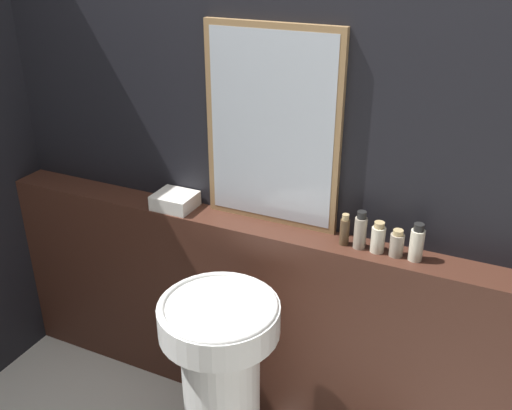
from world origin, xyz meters
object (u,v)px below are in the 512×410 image
object	(u,v)px
mirror	(272,129)
hand_soap_bottle	(417,243)
conditioner_bottle	(360,231)
lotion_bottle	(378,238)
towel_stack	(175,201)
shampoo_bottle	(345,231)
pedestal_sink	(221,376)
body_wash_bottle	(397,244)

from	to	relation	value
mirror	hand_soap_bottle	size ratio (longest dim) A/B	5.41
conditioner_bottle	hand_soap_bottle	xyz separation A→B (m)	(0.22, 0.00, -0.00)
lotion_bottle	hand_soap_bottle	xyz separation A→B (m)	(0.15, 0.00, 0.01)
towel_stack	mirror	bearing A→B (deg)	8.59
mirror	lotion_bottle	distance (m)	0.61
conditioner_bottle	lotion_bottle	xyz separation A→B (m)	(0.07, -0.00, -0.01)
shampoo_bottle	hand_soap_bottle	bearing A→B (deg)	0.00
shampoo_bottle	lotion_bottle	xyz separation A→B (m)	(0.14, -0.00, -0.00)
shampoo_bottle	conditioner_bottle	world-z (taller)	conditioner_bottle
pedestal_sink	conditioner_bottle	world-z (taller)	conditioner_bottle
pedestal_sink	hand_soap_bottle	world-z (taller)	hand_soap_bottle
shampoo_bottle	body_wash_bottle	distance (m)	0.21
conditioner_bottle	hand_soap_bottle	world-z (taller)	conditioner_bottle
body_wash_bottle	lotion_bottle	bearing A→B (deg)	180.00
mirror	body_wash_bottle	xyz separation A→B (m)	(0.56, -0.07, -0.37)
body_wash_bottle	conditioner_bottle	bearing A→B (deg)	180.00
mirror	shampoo_bottle	world-z (taller)	mirror
towel_stack	lotion_bottle	size ratio (longest dim) A/B	1.41
pedestal_sink	shampoo_bottle	world-z (taller)	shampoo_bottle
mirror	towel_stack	bearing A→B (deg)	-171.41
shampoo_bottle	hand_soap_bottle	xyz separation A→B (m)	(0.28, 0.00, 0.01)
hand_soap_bottle	lotion_bottle	bearing A→B (deg)	-180.00
mirror	hand_soap_bottle	distance (m)	0.73
towel_stack	shampoo_bottle	size ratio (longest dim) A/B	1.35
pedestal_sink	shampoo_bottle	size ratio (longest dim) A/B	6.34
conditioner_bottle	lotion_bottle	distance (m)	0.07
conditioner_bottle	shampoo_bottle	bearing A→B (deg)	180.00
mirror	towel_stack	distance (m)	0.59
mirror	lotion_bottle	size ratio (longest dim) A/B	6.46
shampoo_bottle	body_wash_bottle	size ratio (longest dim) A/B	1.20
towel_stack	lotion_bottle	world-z (taller)	lotion_bottle
towel_stack	body_wash_bottle	distance (m)	1.01
pedestal_sink	lotion_bottle	distance (m)	0.84
towel_stack	lotion_bottle	xyz separation A→B (m)	(0.93, -0.00, 0.03)
pedestal_sink	conditioner_bottle	distance (m)	0.81
hand_soap_bottle	body_wash_bottle	bearing A→B (deg)	-180.00
pedestal_sink	mirror	xyz separation A→B (m)	(-0.00, 0.49, 0.90)
shampoo_bottle	conditioner_bottle	size ratio (longest dim) A/B	0.84
conditioner_bottle	body_wash_bottle	size ratio (longest dim) A/B	1.43
mirror	conditioner_bottle	xyz separation A→B (m)	(0.41, -0.07, -0.34)
conditioner_bottle	body_wash_bottle	world-z (taller)	conditioner_bottle
towel_stack	hand_soap_bottle	world-z (taller)	hand_soap_bottle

